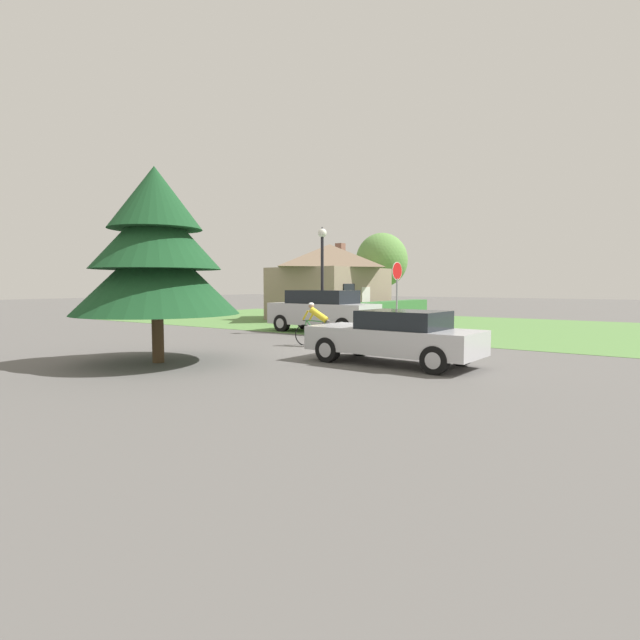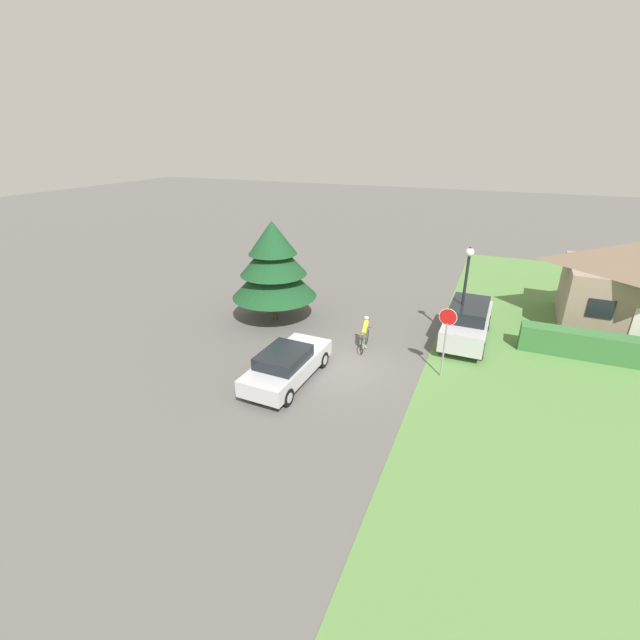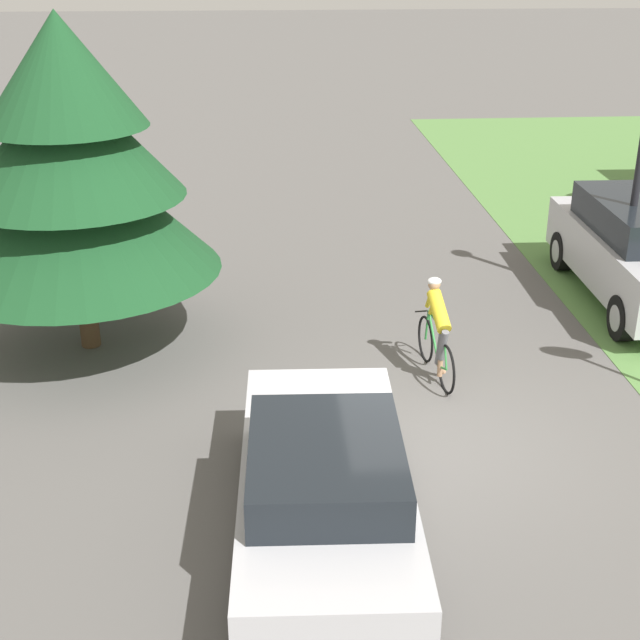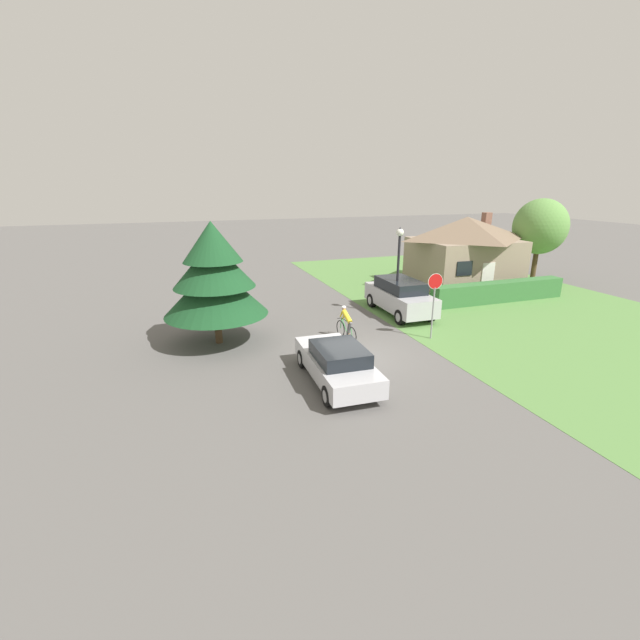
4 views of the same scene
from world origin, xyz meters
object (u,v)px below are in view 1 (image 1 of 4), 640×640
at_px(parked_suv_right, 323,311).
at_px(street_lamp, 322,260).
at_px(cyclist, 318,325).
at_px(deciduous_tree_right, 382,260).
at_px(stop_sign, 397,285).
at_px(conifer_tall_near, 156,251).
at_px(sedan_left_lane, 395,337).
at_px(cottage_house, 330,280).

height_order(parked_suv_right, street_lamp, street_lamp).
relative_size(cyclist, deciduous_tree_right, 0.32).
xyz_separation_m(stop_sign, conifer_tall_near, (-9.18, 2.66, 0.91)).
height_order(sedan_left_lane, stop_sign, stop_sign).
height_order(sedan_left_lane, conifer_tall_near, conifer_tall_near).
relative_size(cottage_house, cyclist, 3.88).
bearing_deg(cyclist, sedan_left_lane, 146.73).
relative_size(street_lamp, deciduous_tree_right, 0.80).
distance_m(sedan_left_lane, conifer_tall_near, 6.86).
bearing_deg(sedan_left_lane, conifer_tall_near, 34.66).
xyz_separation_m(sedan_left_lane, stop_sign, (5.69, 2.79, 1.38)).
relative_size(street_lamp, conifer_tall_near, 0.88).
relative_size(cyclist, street_lamp, 0.39).
xyz_separation_m(sedan_left_lane, parked_suv_right, (6.26, 6.73, 0.23)).
relative_size(sedan_left_lane, parked_suv_right, 0.94).
height_order(cyclist, conifer_tall_near, conifer_tall_near).
xyz_separation_m(street_lamp, deciduous_tree_right, (13.60, 4.34, 0.67)).
bearing_deg(deciduous_tree_right, parked_suv_right, -162.64).
bearing_deg(sedan_left_lane, street_lamp, -40.23).
height_order(cyclist, street_lamp, street_lamp).
bearing_deg(sedan_left_lane, parked_suv_right, -40.88).
xyz_separation_m(sedan_left_lane, cyclist, (2.01, 3.97, -0.00)).
xyz_separation_m(cottage_house, sedan_left_lane, (-13.81, -11.46, -1.67)).
bearing_deg(parked_suv_right, conifer_tall_near, 98.62).
xyz_separation_m(cyclist, stop_sign, (3.68, -1.18, 1.38)).
bearing_deg(conifer_tall_near, street_lamp, 6.60).
relative_size(cyclist, parked_suv_right, 0.36).
height_order(cottage_house, conifer_tall_near, conifer_tall_near).
bearing_deg(deciduous_tree_right, sedan_left_lane, -150.89).
xyz_separation_m(sedan_left_lane, street_lamp, (5.94, 6.54, 2.45)).
height_order(cyclist, stop_sign, stop_sign).
bearing_deg(stop_sign, deciduous_tree_right, -144.69).
bearing_deg(cottage_house, sedan_left_lane, -138.53).
distance_m(stop_sign, deciduous_tree_right, 16.14).
relative_size(cottage_house, deciduous_tree_right, 1.22).
distance_m(cottage_house, sedan_left_lane, 18.03).
height_order(cyclist, parked_suv_right, parked_suv_right).
bearing_deg(stop_sign, cottage_house, -128.09).
relative_size(parked_suv_right, deciduous_tree_right, 0.87).
bearing_deg(street_lamp, cottage_house, 32.06).
height_order(parked_suv_right, stop_sign, stop_sign).
distance_m(parked_suv_right, conifer_tall_near, 10.04).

